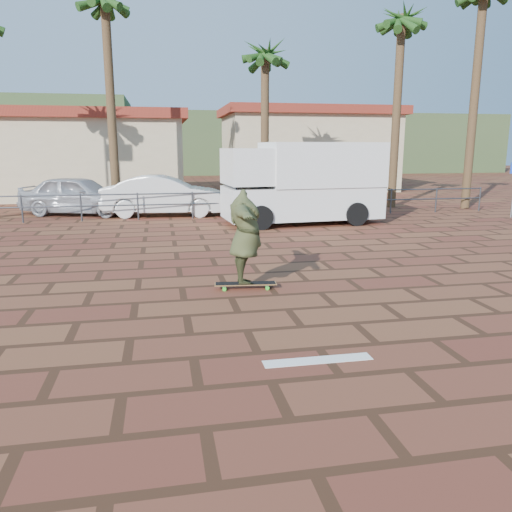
# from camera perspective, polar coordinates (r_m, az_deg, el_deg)

# --- Properties ---
(ground) EXTENTS (120.00, 120.00, 0.00)m
(ground) POSITION_cam_1_polar(r_m,az_deg,el_deg) (7.39, -1.04, -8.52)
(ground) COLOR brown
(ground) RESTS_ON ground
(paint_stripe) EXTENTS (1.40, 0.22, 0.01)m
(paint_stripe) POSITION_cam_1_polar(r_m,az_deg,el_deg) (6.46, 7.08, -11.73)
(paint_stripe) COLOR white
(paint_stripe) RESTS_ON ground
(guardrail) EXTENTS (24.06, 0.06, 1.00)m
(guardrail) POSITION_cam_1_polar(r_m,az_deg,el_deg) (18.94, -7.29, 6.31)
(guardrail) COLOR #47494F
(guardrail) RESTS_ON ground
(palm_left) EXTENTS (2.40, 2.40, 9.45)m
(palm_left) POSITION_cam_1_polar(r_m,az_deg,el_deg) (22.52, -16.87, 25.51)
(palm_left) COLOR brown
(palm_left) RESTS_ON ground
(palm_center) EXTENTS (2.40, 2.40, 7.75)m
(palm_center) POSITION_cam_1_polar(r_m,az_deg,el_deg) (23.09, 1.05, 21.62)
(palm_center) COLOR brown
(palm_center) RESTS_ON ground
(palm_right) EXTENTS (2.40, 2.40, 9.05)m
(palm_right) POSITION_cam_1_polar(r_m,az_deg,el_deg) (23.68, 16.30, 23.93)
(palm_right) COLOR brown
(palm_right) RESTS_ON ground
(building_west) EXTENTS (12.60, 7.60, 4.50)m
(building_west) POSITION_cam_1_polar(r_m,az_deg,el_deg) (29.21, -20.74, 10.86)
(building_west) COLOR beige
(building_west) RESTS_ON ground
(building_east) EXTENTS (10.60, 6.60, 5.00)m
(building_east) POSITION_cam_1_polar(r_m,az_deg,el_deg) (32.14, 5.87, 12.09)
(building_east) COLOR beige
(building_east) RESTS_ON ground
(hill_front) EXTENTS (70.00, 18.00, 6.00)m
(hill_front) POSITION_cam_1_polar(r_m,az_deg,el_deg) (56.82, -9.89, 12.51)
(hill_front) COLOR #384C28
(hill_front) RESTS_ON ground
(longboard) EXTENTS (1.19, 0.38, 0.12)m
(longboard) POSITION_cam_1_polar(r_m,az_deg,el_deg) (9.46, -1.21, -3.22)
(longboard) COLOR olive
(longboard) RESTS_ON ground
(skateboarder) EXTENTS (0.64, 2.19, 1.77)m
(skateboarder) POSITION_cam_1_polar(r_m,az_deg,el_deg) (9.26, -1.23, 2.19)
(skateboarder) COLOR #3C4123
(skateboarder) RESTS_ON longboard
(campervan) EXTENTS (5.54, 2.70, 2.79)m
(campervan) POSITION_cam_1_polar(r_m,az_deg,el_deg) (17.66, 5.42, 8.50)
(campervan) COLOR white
(campervan) RESTS_ON ground
(car_silver) EXTENTS (4.89, 3.22, 1.55)m
(car_silver) POSITION_cam_1_polar(r_m,az_deg,el_deg) (21.08, -19.59, 6.56)
(car_silver) COLOR #A7A8AE
(car_silver) RESTS_ON ground
(car_white) EXTENTS (4.89, 2.11, 1.57)m
(car_white) POSITION_cam_1_polar(r_m,az_deg,el_deg) (19.89, -10.38, 6.80)
(car_white) COLOR silver
(car_white) RESTS_ON ground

